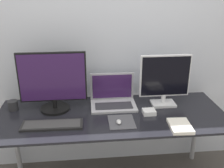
# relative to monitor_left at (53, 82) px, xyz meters

# --- Properties ---
(wall_back) EXTENTS (7.00, 0.05, 2.50)m
(wall_back) POSITION_rel_monitor_left_xyz_m (0.46, 0.29, 0.29)
(wall_back) COLOR silver
(wall_back) RESTS_ON ground_plane
(desk) EXTENTS (1.83, 0.71, 0.72)m
(desk) POSITION_rel_monitor_left_xyz_m (0.46, -0.13, -0.32)
(desk) COLOR black
(desk) RESTS_ON ground_plane
(monitor_left) EXTENTS (0.54, 0.24, 0.49)m
(monitor_left) POSITION_rel_monitor_left_xyz_m (0.00, 0.00, 0.00)
(monitor_left) COLOR black
(monitor_left) RESTS_ON desk
(monitor_right) EXTENTS (0.42, 0.14, 0.44)m
(monitor_right) POSITION_rel_monitor_left_xyz_m (0.91, 0.00, -0.01)
(monitor_right) COLOR silver
(monitor_right) RESTS_ON desk
(laptop) EXTENTS (0.38, 0.25, 0.26)m
(laptop) POSITION_rel_monitor_left_xyz_m (0.48, 0.05, -0.18)
(laptop) COLOR #ADADB2
(laptop) RESTS_ON desk
(keyboard) EXTENTS (0.45, 0.16, 0.02)m
(keyboard) POSITION_rel_monitor_left_xyz_m (0.00, -0.27, -0.23)
(keyboard) COLOR black
(keyboard) RESTS_ON desk
(mousepad) EXTENTS (0.19, 0.22, 0.00)m
(mousepad) POSITION_rel_monitor_left_xyz_m (0.52, -0.26, -0.24)
(mousepad) COLOR #47474C
(mousepad) RESTS_ON desk
(mouse) EXTENTS (0.04, 0.06, 0.03)m
(mouse) POSITION_rel_monitor_left_xyz_m (0.49, -0.29, -0.22)
(mouse) COLOR silver
(mouse) RESTS_ON mousepad
(book) EXTENTS (0.16, 0.21, 0.03)m
(book) POSITION_rel_monitor_left_xyz_m (0.93, -0.38, -0.23)
(book) COLOR silver
(book) RESTS_ON desk
(mug) EXTENTS (0.08, 0.08, 0.08)m
(mug) POSITION_rel_monitor_left_xyz_m (-0.34, 0.03, -0.20)
(mug) COLOR #262628
(mug) RESTS_ON desk
(power_brick) EXTENTS (0.10, 0.09, 0.04)m
(power_brick) POSITION_rel_monitor_left_xyz_m (0.75, -0.16, -0.22)
(power_brick) COLOR white
(power_brick) RESTS_ON desk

